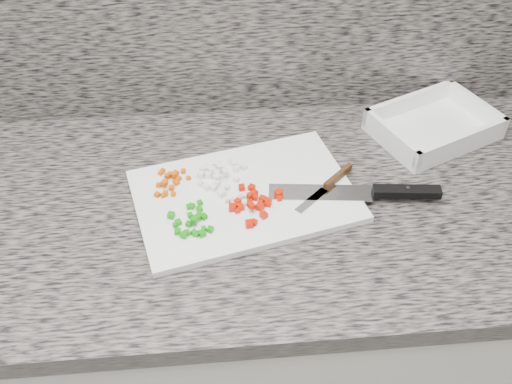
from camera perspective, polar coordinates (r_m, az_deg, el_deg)
cabinet at (r=1.45m, az=-5.65°, el=-14.40°), size 3.92×0.62×0.86m
countertop at (r=1.10m, az=-7.23°, el=-1.76°), size 3.96×0.64×0.04m
cutting_board at (r=1.08m, az=-1.15°, el=-0.37°), size 0.46×0.36×0.01m
carrot_pile at (r=1.11m, az=-8.61°, el=1.11°), size 0.07×0.08×0.02m
onion_pile at (r=1.11m, az=-3.90°, el=1.68°), size 0.10×0.11×0.02m
green_pepper_pile at (r=1.02m, az=-6.41°, el=-2.93°), size 0.08×0.09×0.02m
red_pepper_pile at (r=1.05m, az=0.01°, el=-1.03°), size 0.10×0.11×0.02m
garlic_pile at (r=1.07m, az=-1.68°, el=-0.57°), size 0.05×0.05×0.01m
chef_knife at (r=1.10m, az=12.01°, el=0.01°), size 0.32×0.07×0.02m
paring_knife at (r=1.10m, az=7.54°, el=0.95°), size 0.13×0.12×0.02m
tray at (r=1.29m, az=17.30°, el=6.23°), size 0.30×0.26×0.05m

